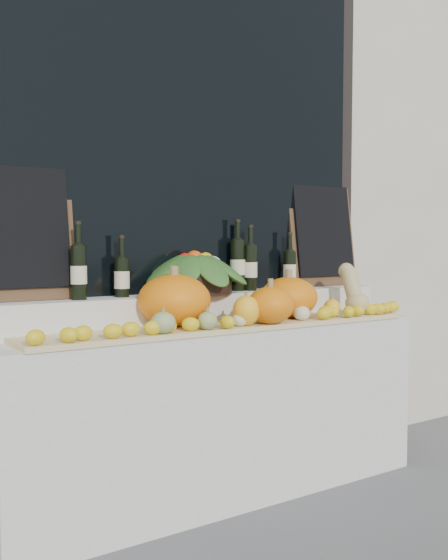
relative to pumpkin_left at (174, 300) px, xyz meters
The scene contains 18 objects.
storefront_facade 1.46m from the pumpkin_left, 70.70° to the left, with size 7.00×0.94×4.50m.
display_sill 0.65m from the pumpkin_left, 10.12° to the left, with size 2.30×0.55×0.88m, color silver.
rear_tier 0.34m from the pumpkin_left, 36.35° to the left, with size 2.30×0.25×0.16m, color silver.
straw_bedding 0.31m from the pumpkin_left, 15.96° to the right, with size 2.10×0.32×0.03m, color tan.
pumpkin_left is the anchor object (origin of this frame).
pumpkin_right 0.68m from the pumpkin_left, ahead, with size 0.31×0.31×0.22m, color orange.
pumpkin_center 0.48m from the pumpkin_left, 23.23° to the right, with size 0.23×0.23×0.18m, color orange.
butternut_squash 1.10m from the pumpkin_left, ahead, with size 0.14×0.20×0.29m.
decorative_gourds 0.37m from the pumpkin_left, 29.23° to the right, with size 1.17×0.16×0.17m.
lemon_heap 0.34m from the pumpkin_left, 34.79° to the right, with size 2.20×0.16×0.06m, color yellow, non-canonical shape.
produce_bowl 0.31m from the pumpkin_left, 39.51° to the left, with size 0.60×0.60×0.24m.
wine_bottle_far_left 0.47m from the pumpkin_left, 157.32° to the left, with size 0.08×0.08×0.37m.
wine_bottle_near_left 0.29m from the pumpkin_left, 131.96° to the left, with size 0.08×0.08×0.30m.
wine_bottle_tall 0.59m from the pumpkin_left, 22.78° to the left, with size 0.08×0.08×0.40m.
wine_bottle_near_right 0.64m from the pumpkin_left, 18.04° to the left, with size 0.08×0.08×0.37m.
wine_bottle_far_right 0.92m from the pumpkin_left, 13.44° to the left, with size 0.08×0.08×0.33m.
chalkboard_left 0.78m from the pumpkin_left, 158.15° to the left, with size 0.50×0.11×0.62m.
chalkboard_right 1.26m from the pumpkin_left, 12.38° to the left, with size 0.50×0.11×0.62m.
Camera 1 is at (-1.71, -1.15, 1.31)m, focal length 40.00 mm.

